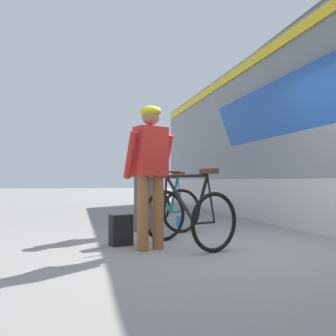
{
  "coord_description": "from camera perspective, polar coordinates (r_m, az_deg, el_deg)",
  "views": [
    {
      "loc": [
        -1.91,
        -4.32,
        0.84
      ],
      "look_at": [
        -0.46,
        1.6,
        1.05
      ],
      "focal_mm": 39.88,
      "sensor_mm": 36.0,
      "label": 1
    }
  ],
  "objects": [
    {
      "name": "backpack_on_platform",
      "position": [
        4.96,
        -7.21,
        -9.37
      ],
      "size": [
        0.31,
        0.24,
        0.4
      ],
      "primitive_type": "cube",
      "rotation": [
        0.0,
        0.0,
        0.24
      ],
      "color": "black",
      "rests_on": "ground"
    },
    {
      "name": "water_bottle_by_the_backpack",
      "position": [
        5.06,
        -6.75,
        -10.28
      ],
      "size": [
        0.07,
        0.07,
        0.22
      ],
      "primitive_type": "cylinder",
      "color": "red",
      "rests_on": "ground"
    },
    {
      "name": "cyclist_far_in_red",
      "position": [
        4.58,
        -2.69,
        0.72
      ],
      "size": [
        0.66,
        0.46,
        1.76
      ],
      "color": "#935B2D",
      "rests_on": "ground"
    },
    {
      "name": "cyclist_near_in_olive",
      "position": [
        6.25,
        -3.65,
        -0.01
      ],
      "size": [
        0.65,
        0.4,
        1.76
      ],
      "color": "#4C515B",
      "rests_on": "ground"
    },
    {
      "name": "bicycle_far_black",
      "position": [
        4.83,
        3.0,
        -7.17
      ],
      "size": [
        1.06,
        1.26,
        0.99
      ],
      "color": "black",
      "rests_on": "ground"
    },
    {
      "name": "ground_plane",
      "position": [
        4.79,
        10.15,
        -12.04
      ],
      "size": [
        80.0,
        80.0,
        0.0
      ],
      "primitive_type": "plane",
      "color": "gray"
    },
    {
      "name": "water_bottle_near_the_bikes",
      "position": [
        6.87,
        1.6,
        -8.17
      ],
      "size": [
        0.08,
        0.08,
        0.2
      ],
      "primitive_type": "cylinder",
      "color": "#338CCC",
      "rests_on": "ground"
    },
    {
      "name": "bicycle_near_teal",
      "position": [
        6.5,
        -0.21,
        -5.84
      ],
      "size": [
        0.96,
        1.22,
        0.99
      ],
      "color": "black",
      "rests_on": "ground"
    }
  ]
}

